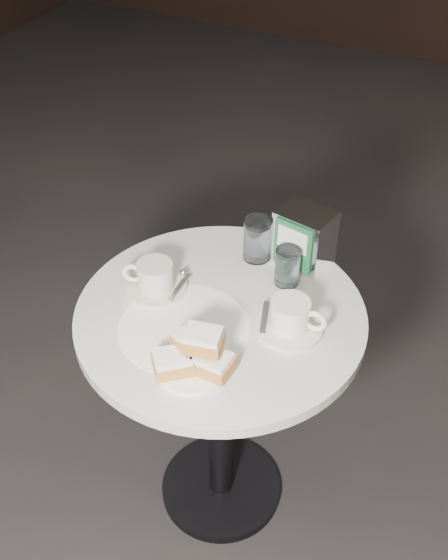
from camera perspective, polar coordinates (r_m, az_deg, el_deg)
The scene contains 9 objects.
ground at distance 2.25m, azimuth -0.23°, elevation -16.66°, with size 7.00×7.00×0.00m, color black.
cafe_table at distance 1.82m, azimuth -0.28°, elevation -7.20°, with size 0.70×0.70×0.74m.
sugar_spill at distance 1.64m, azimuth -3.26°, elevation -3.89°, with size 0.31×0.31×0.00m, color white.
beignet_plate at distance 1.52m, azimuth -2.40°, elevation -6.13°, with size 0.22×0.22×0.11m.
coffee_cup_left at distance 1.73m, azimuth -5.63°, elevation 0.11°, with size 0.19×0.19×0.08m.
coffee_cup_right at distance 1.62m, azimuth 5.41°, elevation -3.08°, with size 0.17×0.17×0.08m.
water_glass_left at distance 1.81m, azimuth 2.72°, elevation 3.29°, with size 0.09×0.09×0.12m.
water_glass_right at distance 1.74m, azimuth 5.17°, elevation 1.06°, with size 0.07×0.07×0.10m.
napkin_dispenser at distance 1.79m, azimuth 6.53°, elevation 3.44°, with size 0.15×0.13×0.16m.
Camera 1 is at (0.54, -1.10, 1.89)m, focal length 45.00 mm.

